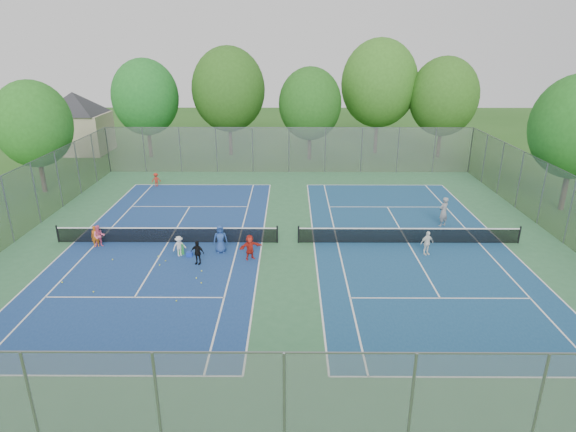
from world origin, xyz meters
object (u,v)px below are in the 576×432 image
object	(u,v)px
net_right	(409,236)
instructor	(444,212)
net_left	(167,235)
ball_hopper	(180,249)
ball_crate	(190,254)

from	to	relation	value
net_right	instructor	xyz separation A→B (m)	(2.78, 2.77, 0.50)
net_left	net_right	xyz separation A→B (m)	(14.00, 0.00, 0.00)
net_left	net_right	size ratio (longest dim) A/B	1.00
ball_hopper	instructor	bearing A→B (deg)	15.60
ball_hopper	instructor	world-z (taller)	instructor
net_left	ball_hopper	size ratio (longest dim) A/B	20.49
ball_crate	instructor	world-z (taller)	instructor
net_right	net_left	bearing A→B (deg)	180.00
net_right	ball_hopper	bearing A→B (deg)	-172.88
ball_hopper	instructor	distance (m)	16.30
net_left	ball_crate	distance (m)	2.53
ball_hopper	net_right	bearing A→B (deg)	7.12
instructor	net_left	bearing A→B (deg)	-23.98
net_left	instructor	world-z (taller)	instructor
instructor	net_right	bearing A→B (deg)	11.52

